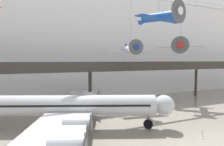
{
  "coord_description": "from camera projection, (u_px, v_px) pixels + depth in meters",
  "views": [
    {
      "loc": [
        -13.08,
        -12.43,
        9.62
      ],
      "look_at": [
        -3.12,
        9.4,
        8.1
      ],
      "focal_mm": 32.0,
      "sensor_mm": 36.0,
      "label": 1
    }
  ],
  "objects": [
    {
      "name": "hangar_back_wall",
      "position": [
        80.0,
        42.0,
        48.21
      ],
      "size": [
        140.0,
        3.0,
        28.03
      ],
      "color": "white",
      "rests_on": "ground"
    },
    {
      "name": "mezzanine_walkway",
      "position": [
        92.0,
        70.0,
        40.73
      ],
      "size": [
        110.0,
        3.2,
        9.35
      ],
      "color": "#38332D",
      "rests_on": "ground"
    },
    {
      "name": "airliner_silver_main",
      "position": [
        64.0,
        106.0,
        27.61
      ],
      "size": [
        29.47,
        34.67,
        8.94
      ],
      "rotation": [
        0.0,
        0.0,
        -0.41
      ],
      "color": "silver",
      "rests_on": "ground"
    },
    {
      "name": "suspended_plane_blue_trainer",
      "position": [
        159.0,
        17.0,
        25.99
      ],
      "size": [
        8.19,
        6.79,
        9.04
      ],
      "rotation": [
        0.0,
        0.0,
        4.94
      ],
      "color": "#1E4CAD"
    },
    {
      "name": "suspended_plane_silver_racer",
      "position": [
        181.0,
        45.0,
        43.63
      ],
      "size": [
        8.36,
        8.41,
        11.96
      ],
      "rotation": [
        0.0,
        0.0,
        3.9
      ],
      "color": "silver"
    },
    {
      "name": "suspended_plane_white_twin",
      "position": [
        131.0,
        49.0,
        39.93
      ],
      "size": [
        8.23,
        6.78,
        12.23
      ],
      "rotation": [
        0.0,
        0.0,
        4.53
      ],
      "color": "silver"
    },
    {
      "name": "stanchion_barrier",
      "position": [
        202.0,
        135.0,
        24.73
      ],
      "size": [
        0.36,
        0.36,
        1.08
      ],
      "color": "#B2B5BA",
      "rests_on": "ground"
    }
  ]
}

